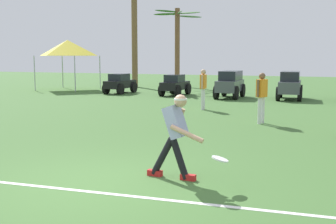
# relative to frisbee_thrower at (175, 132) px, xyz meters

# --- Properties ---
(ground_plane) EXTENTS (80.00, 80.00, 0.00)m
(ground_plane) POSITION_rel_frisbee_thrower_xyz_m (-1.04, -0.78, -0.80)
(ground_plane) COLOR #3F6730
(field_line_paint) EXTENTS (19.50, 1.30, 0.01)m
(field_line_paint) POSITION_rel_frisbee_thrower_xyz_m (-1.04, -1.14, -0.80)
(field_line_paint) COLOR white
(field_line_paint) RESTS_ON ground_plane
(frisbee_thrower) EXTENTS (1.08, 0.51, 1.43)m
(frisbee_thrower) POSITION_rel_frisbee_thrower_xyz_m (0.00, 0.00, 0.00)
(frisbee_thrower) COLOR black
(frisbee_thrower) RESTS_ON ground_plane
(frisbee_in_flight) EXTENTS (0.33, 0.33, 0.09)m
(frisbee_in_flight) POSITION_rel_frisbee_thrower_xyz_m (0.83, -0.26, -0.33)
(frisbee_in_flight) COLOR white
(teammate_near_sideline) EXTENTS (0.32, 0.48, 1.56)m
(teammate_near_sideline) POSITION_rel_frisbee_thrower_xyz_m (0.43, 6.49, 0.14)
(teammate_near_sideline) COLOR silver
(teammate_near_sideline) RESTS_ON ground_plane
(teammate_midfield) EXTENTS (0.22, 0.50, 1.56)m
(teammate_midfield) POSITION_rel_frisbee_thrower_xyz_m (-2.20, 9.15, 0.14)
(teammate_midfield) COLOR silver
(teammate_midfield) RESTS_ON ground_plane
(parked_car_slot_a) EXTENTS (1.16, 2.23, 1.10)m
(parked_car_slot_a) POSITION_rel_frisbee_thrower_xyz_m (-8.63, 14.54, -0.24)
(parked_car_slot_a) COLOR black
(parked_car_slot_a) RESTS_ON ground_plane
(parked_car_slot_b) EXTENTS (1.14, 2.22, 1.10)m
(parked_car_slot_b) POSITION_rel_frisbee_thrower_xyz_m (-5.33, 14.52, -0.24)
(parked_car_slot_b) COLOR black
(parked_car_slot_b) RESTS_ON ground_plane
(parked_car_slot_c) EXTENTS (1.15, 2.40, 1.34)m
(parked_car_slot_c) POSITION_rel_frisbee_thrower_xyz_m (-2.28, 14.19, -0.08)
(parked_car_slot_c) COLOR #474C51
(parked_car_slot_c) RESTS_ON ground_plane
(parked_car_slot_d) EXTENTS (1.24, 2.44, 1.34)m
(parked_car_slot_d) POSITION_rel_frisbee_thrower_xyz_m (0.57, 14.46, -0.08)
(parked_car_slot_d) COLOR #474C51
(parked_car_slot_d) RESTS_ON ground_plane
(palm_tree_far_left) EXTENTS (3.25, 3.41, 7.39)m
(palm_tree_far_left) POSITION_rel_frisbee_thrower_xyz_m (-10.04, 19.44, 3.33)
(palm_tree_far_left) COLOR brown
(palm_tree_far_left) RESTS_ON ground_plane
(palm_tree_left_of_centre) EXTENTS (3.50, 3.33, 5.33)m
(palm_tree_left_of_centre) POSITION_rel_frisbee_thrower_xyz_m (-7.62, 21.19, 2.44)
(palm_tree_left_of_centre) COLOR brown
(palm_tree_left_of_centre) RESTS_ON ground_plane
(event_tent) EXTENTS (2.98, 2.98, 3.06)m
(event_tent) POSITION_rel_frisbee_thrower_xyz_m (-12.82, 15.70, 1.77)
(event_tent) COLOR #B2B5BA
(event_tent) RESTS_ON ground_plane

